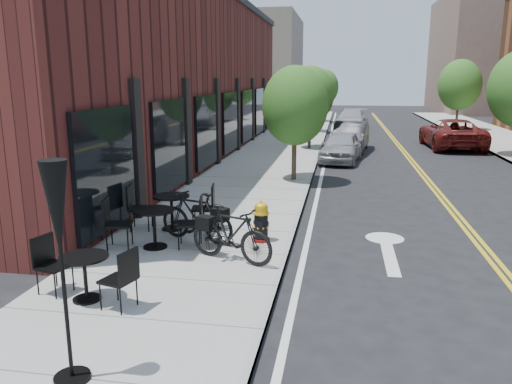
# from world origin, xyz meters

# --- Properties ---
(ground) EXTENTS (120.00, 120.00, 0.00)m
(ground) POSITION_xyz_m (0.00, 0.00, 0.00)
(ground) COLOR black
(ground) RESTS_ON ground
(sidewalk_near) EXTENTS (4.00, 70.00, 0.12)m
(sidewalk_near) POSITION_xyz_m (-2.00, 10.00, 0.06)
(sidewalk_near) COLOR #9E9B93
(sidewalk_near) RESTS_ON ground
(building_near) EXTENTS (5.00, 28.00, 7.00)m
(building_near) POSITION_xyz_m (-6.50, 14.00, 3.50)
(building_near) COLOR #3F1614
(building_near) RESTS_ON ground
(bg_building_left) EXTENTS (8.00, 14.00, 10.00)m
(bg_building_left) POSITION_xyz_m (-8.00, 48.00, 5.00)
(bg_building_left) COLOR #726656
(bg_building_left) RESTS_ON ground
(bg_building_right) EXTENTS (10.00, 16.00, 12.00)m
(bg_building_right) POSITION_xyz_m (16.00, 50.00, 6.00)
(bg_building_right) COLOR brown
(bg_building_right) RESTS_ON ground
(tree_near_a) EXTENTS (2.20, 2.20, 3.81)m
(tree_near_a) POSITION_xyz_m (-0.60, 9.00, 2.60)
(tree_near_a) COLOR #382B1E
(tree_near_a) RESTS_ON sidewalk_near
(tree_near_b) EXTENTS (2.30, 2.30, 3.98)m
(tree_near_b) POSITION_xyz_m (-0.60, 17.00, 2.71)
(tree_near_b) COLOR #382B1E
(tree_near_b) RESTS_ON sidewalk_near
(tree_near_c) EXTENTS (2.10, 2.10, 3.67)m
(tree_near_c) POSITION_xyz_m (-0.60, 25.00, 2.53)
(tree_near_c) COLOR #382B1E
(tree_near_c) RESTS_ON sidewalk_near
(tree_near_d) EXTENTS (2.40, 2.40, 4.11)m
(tree_near_d) POSITION_xyz_m (-0.60, 33.00, 2.79)
(tree_near_d) COLOR #382B1E
(tree_near_d) RESTS_ON sidewalk_near
(tree_far_c) EXTENTS (2.80, 2.80, 4.62)m
(tree_far_c) POSITION_xyz_m (8.60, 28.00, 3.06)
(tree_far_c) COLOR #382B1E
(tree_far_c) RESTS_ON sidewalk_far
(fire_hydrant) EXTENTS (0.48, 0.48, 0.87)m
(fire_hydrant) POSITION_xyz_m (-0.65, 2.29, 0.53)
(fire_hydrant) COLOR maroon
(fire_hydrant) RESTS_ON sidewalk_near
(bicycle_left) EXTENTS (1.86, 1.07, 1.08)m
(bicycle_left) POSITION_xyz_m (-1.99, 2.03, 0.66)
(bicycle_left) COLOR black
(bicycle_left) RESTS_ON sidewalk_near
(bicycle_right) EXTENTS (1.84, 1.11, 1.07)m
(bicycle_right) POSITION_xyz_m (-1.01, 1.00, 0.66)
(bicycle_right) COLOR black
(bicycle_right) RESTS_ON sidewalk_near
(bistro_set_a) EXTENTS (1.79, 0.92, 0.94)m
(bistro_set_a) POSITION_xyz_m (-2.87, -1.04, 0.59)
(bistro_set_a) COLOR black
(bistro_set_a) RESTS_ON sidewalk_near
(bistro_set_b) EXTENTS (1.98, 0.99, 1.04)m
(bistro_set_b) POSITION_xyz_m (-2.72, 1.50, 0.64)
(bistro_set_b) COLOR black
(bistro_set_b) RESTS_ON sidewalk_near
(bistro_set_c) EXTENTS (1.96, 0.96, 1.03)m
(bistro_set_c) POSITION_xyz_m (-2.79, 2.77, 0.64)
(bistro_set_c) COLOR black
(bistro_set_c) RESTS_ON sidewalk_near
(patio_umbrella) EXTENTS (0.41, 0.41, 2.56)m
(patio_umbrella) POSITION_xyz_m (-2.00, -3.03, 1.95)
(patio_umbrella) COLOR black
(patio_umbrella) RESTS_ON sidewalk_near
(parked_car_a) EXTENTS (2.03, 3.95, 1.29)m
(parked_car_a) POSITION_xyz_m (0.96, 13.74, 0.64)
(parked_car_a) COLOR #999AA0
(parked_car_a) RESTS_ON ground
(parked_car_b) EXTENTS (2.02, 4.50, 1.43)m
(parked_car_b) POSITION_xyz_m (1.39, 17.04, 0.72)
(parked_car_b) COLOR black
(parked_car_b) RESTS_ON ground
(parked_car_c) EXTENTS (2.57, 5.00, 1.39)m
(parked_car_c) POSITION_xyz_m (1.60, 27.66, 0.69)
(parked_car_c) COLOR #A9A9AE
(parked_car_c) RESTS_ON ground
(parked_car_far) EXTENTS (2.69, 5.48, 1.50)m
(parked_car_far) POSITION_xyz_m (6.49, 19.01, 0.75)
(parked_car_far) COLOR maroon
(parked_car_far) RESTS_ON ground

